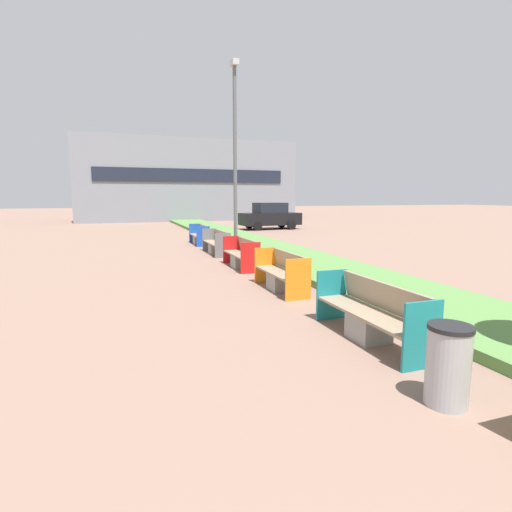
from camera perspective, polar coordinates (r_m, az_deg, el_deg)
planter_grass_strip at (r=11.36m, az=13.30°, el=-2.91°), size 2.80×120.00×0.18m
building_backdrop at (r=40.80m, az=-9.84°, el=10.49°), size 20.46×6.99×7.58m
bench_teal_frame at (r=6.73m, az=16.11°, el=-8.38°), size 0.65×2.40×0.94m
bench_orange_frame at (r=9.84m, az=3.69°, el=-2.80°), size 0.65×2.08×0.94m
bench_red_frame at (r=12.92m, az=-2.07°, el=-0.07°), size 0.65×2.11×0.94m
bench_grey_frame at (r=16.12m, az=-5.61°, el=1.63°), size 0.65×2.27×0.94m
bench_blue_frame at (r=19.42m, az=-8.02°, el=2.72°), size 0.65×1.95×0.94m
litter_bin at (r=5.01m, az=25.74°, el=-13.87°), size 0.48×0.48×0.91m
street_lamp_post at (r=15.66m, az=-3.01°, el=14.78°), size 0.24×0.44×7.25m
parked_car_distant at (r=28.27m, az=2.02°, el=5.71°), size 4.31×2.04×1.86m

